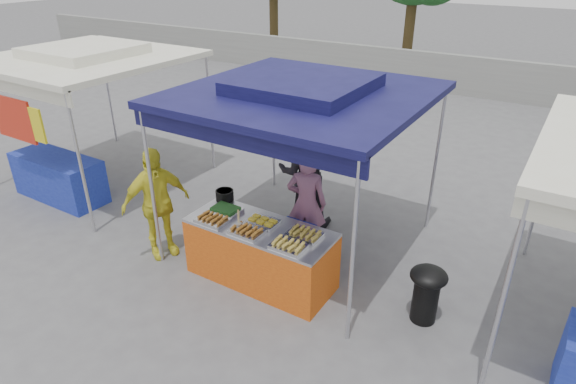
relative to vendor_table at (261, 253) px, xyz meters
The scene contains 20 objects.
ground_plane 0.44m from the vendor_table, 90.00° to the left, with size 80.00×80.00×0.00m, color #59595B.
back_wall 11.10m from the vendor_table, 90.00° to the left, with size 40.00×0.25×1.20m, color gray.
main_canopy 2.22m from the vendor_table, 90.00° to the left, with size 3.20×3.20×2.57m.
neighbor_stall_left 4.70m from the vendor_table, behind, with size 3.20×3.20×2.57m.
vendor_table is the anchor object (origin of this frame).
food_tray_fl 0.79m from the vendor_table, 157.98° to the right, with size 0.42×0.30×0.07m.
food_tray_fm 0.52m from the vendor_table, 97.75° to the right, with size 0.42×0.30×0.07m.
food_tray_fr 0.79m from the vendor_table, 22.05° to the right, with size 0.42×0.30×0.07m.
food_tray_bl 0.77m from the vendor_table, behind, with size 0.42×0.30×0.07m.
food_tray_bm 0.46m from the vendor_table, 91.04° to the left, with size 0.42×0.30×0.07m.
food_tray_br 0.78m from the vendor_table, ahead, with size 0.42×0.30×0.07m.
cooking_pot 1.04m from the vendor_table, 158.07° to the left, with size 0.26×0.26×0.15m, color black.
skewer_cup 0.55m from the vendor_table, 128.10° to the right, with size 0.08×0.08×0.10m, color #BABAC1.
wok_burner 2.18m from the vendor_table, 10.31° to the left, with size 0.45×0.45×0.75m.
crate_left 0.77m from the vendor_table, 123.86° to the left, with size 0.54×0.38×0.33m, color #1323A1.
crate_right 0.69m from the vendor_table, 73.71° to the left, with size 0.52×0.36×0.31m, color #1323A1.
crate_stacked 0.64m from the vendor_table, 73.71° to the left, with size 0.50×0.35×0.30m, color #1323A1.
vendor_woman 1.03m from the vendor_table, 80.36° to the left, with size 0.58×0.38×1.60m, color #885677.
helper_man 1.75m from the vendor_table, 99.28° to the left, with size 0.89×0.69×1.82m, color black.
customer_person 1.70m from the vendor_table, behind, with size 0.99×0.41×1.68m, color yellow.
Camera 1 is at (3.17, -4.49, 4.08)m, focal length 30.00 mm.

